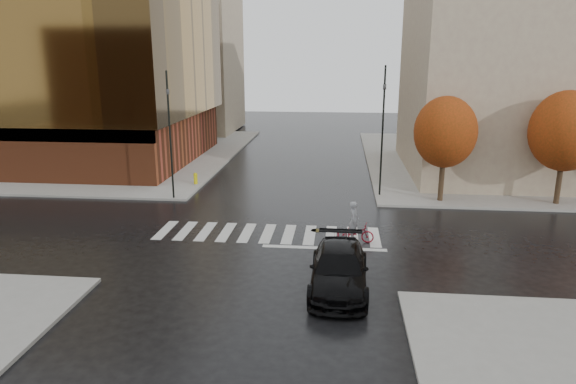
{
  "coord_description": "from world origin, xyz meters",
  "views": [
    {
      "loc": [
        3.61,
        -24.52,
        8.99
      ],
      "look_at": [
        0.96,
        1.52,
        2.0
      ],
      "focal_mm": 32.0,
      "sensor_mm": 36.0,
      "label": 1
    }
  ],
  "objects_px": {
    "fire_hydrant": "(196,178)",
    "traffic_light_ne": "(383,121)",
    "traffic_light_nw": "(169,126)",
    "sedan": "(339,269)",
    "cyclist": "(355,228)"
  },
  "relations": [
    {
      "from": "sedan",
      "to": "traffic_light_nw",
      "type": "height_order",
      "value": "traffic_light_nw"
    },
    {
      "from": "cyclist",
      "to": "traffic_light_ne",
      "type": "xyz_separation_m",
      "value": [
        1.82,
        8.6,
        4.27
      ]
    },
    {
      "from": "cyclist",
      "to": "traffic_light_nw",
      "type": "bearing_deg",
      "value": 70.19
    },
    {
      "from": "fire_hydrant",
      "to": "traffic_light_ne",
      "type": "bearing_deg",
      "value": -7.26
    },
    {
      "from": "cyclist",
      "to": "fire_hydrant",
      "type": "distance_m",
      "value": 15.0
    },
    {
      "from": "traffic_light_ne",
      "to": "fire_hydrant",
      "type": "xyz_separation_m",
      "value": [
        -12.8,
        1.63,
        -4.38
      ]
    },
    {
      "from": "sedan",
      "to": "traffic_light_ne",
      "type": "xyz_separation_m",
      "value": [
        2.58,
        13.98,
        4.17
      ]
    },
    {
      "from": "sedan",
      "to": "cyclist",
      "type": "distance_m",
      "value": 5.44
    },
    {
      "from": "traffic_light_nw",
      "to": "traffic_light_ne",
      "type": "distance_m",
      "value": 13.38
    },
    {
      "from": "traffic_light_ne",
      "to": "traffic_light_nw",
      "type": "bearing_deg",
      "value": -6.39
    },
    {
      "from": "traffic_light_nw",
      "to": "traffic_light_ne",
      "type": "height_order",
      "value": "traffic_light_ne"
    },
    {
      "from": "fire_hydrant",
      "to": "traffic_light_nw",
      "type": "bearing_deg",
      "value": -96.38
    },
    {
      "from": "traffic_light_ne",
      "to": "fire_hydrant",
      "type": "bearing_deg",
      "value": -22.55
    },
    {
      "from": "sedan",
      "to": "cyclist",
      "type": "xyz_separation_m",
      "value": [
        0.76,
        5.38,
        -0.1
      ]
    },
    {
      "from": "traffic_light_ne",
      "to": "sedan",
      "type": "bearing_deg",
      "value": 64.23
    }
  ]
}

